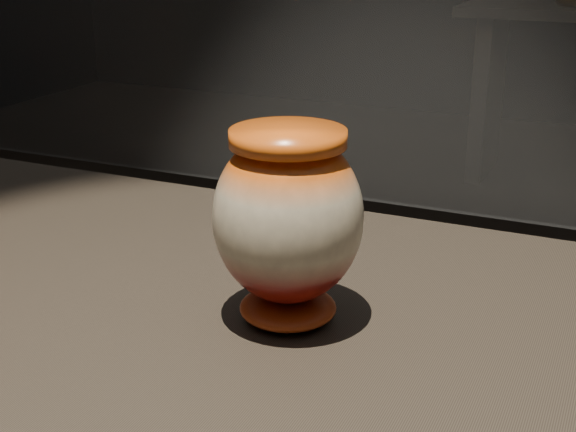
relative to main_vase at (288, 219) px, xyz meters
name	(u,v)px	position (x,y,z in m)	size (l,w,h in m)	color
main_vase	(288,219)	(0.00, 0.00, 0.00)	(0.19, 0.19, 0.20)	maroon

